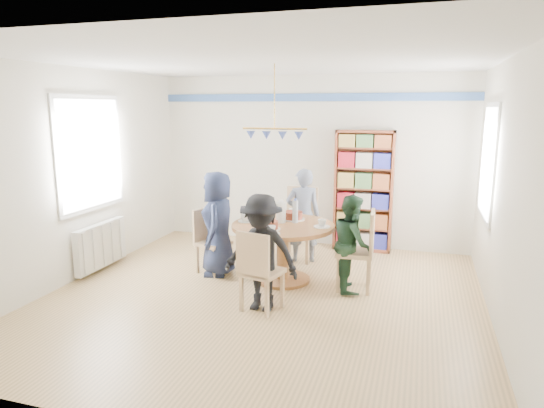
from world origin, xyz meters
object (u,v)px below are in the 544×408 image
at_px(dining_table, 283,239).
at_px(person_far, 303,215).
at_px(chair_right, 362,247).
at_px(person_near, 261,253).
at_px(chair_far, 300,220).
at_px(bookshelf, 364,192).
at_px(radiator, 101,245).
at_px(person_left, 218,224).
at_px(chair_left, 209,237).
at_px(chair_near, 258,268).
at_px(person_right, 352,243).

xyz_separation_m(dining_table, person_far, (0.05, 0.88, 0.12)).
distance_m(chair_right, person_near, 1.35).
bearing_deg(person_far, chair_far, -79.10).
bearing_deg(bookshelf, dining_table, -115.13).
bearing_deg(person_far, dining_table, 68.50).
xyz_separation_m(chair_far, person_far, (0.08, -0.14, 0.10)).
bearing_deg(radiator, chair_far, 28.74).
bearing_deg(chair_far, person_left, -130.10).
distance_m(chair_far, person_near, 1.96).
bearing_deg(chair_far, dining_table, -88.30).
height_order(radiator, person_far, person_far).
bearing_deg(radiator, person_near, -13.51).
distance_m(chair_left, chair_far, 1.41).
xyz_separation_m(dining_table, chair_right, (1.00, -0.01, -0.01)).
xyz_separation_m(chair_far, chair_near, (0.04, -2.03, -0.08)).
bearing_deg(dining_table, chair_left, 177.06).
bearing_deg(person_right, chair_far, 24.49).
height_order(chair_left, person_left, person_left).
distance_m(dining_table, person_right, 0.88).
relative_size(chair_far, bookshelf, 0.56).
relative_size(dining_table, chair_right, 1.32).
height_order(dining_table, chair_far, chair_far).
bearing_deg(person_near, chair_right, 47.55).
height_order(chair_right, chair_near, chair_right).
height_order(radiator, chair_right, chair_right).
relative_size(dining_table, chair_far, 1.24).
relative_size(person_left, person_near, 1.07).
relative_size(person_near, bookshelf, 0.70).
bearing_deg(chair_far, chair_near, -88.86).
distance_m(chair_far, person_left, 1.34).
height_order(dining_table, person_far, person_far).
bearing_deg(dining_table, person_right, -3.20).
bearing_deg(radiator, person_right, 4.75).
xyz_separation_m(chair_left, person_near, (1.07, -0.99, 0.17)).
height_order(person_right, person_far, person_far).
height_order(chair_near, person_right, person_right).
bearing_deg(bookshelf, chair_left, -138.21).
xyz_separation_m(chair_left, chair_near, (1.06, -1.07, 0.03)).
bearing_deg(chair_right, chair_left, 178.25).
bearing_deg(chair_right, person_far, 136.79).
relative_size(radiator, chair_right, 1.01).
relative_size(radiator, chair_far, 0.95).
xyz_separation_m(chair_far, person_right, (0.91, -1.07, 0.01)).
distance_m(chair_right, chair_near, 1.41).
bearing_deg(chair_near, bookshelf, 73.78).
distance_m(dining_table, person_far, 0.89).
relative_size(dining_table, person_right, 1.10).
height_order(chair_near, person_near, person_near).
relative_size(chair_near, bookshelf, 0.49).
xyz_separation_m(radiator, chair_near, (2.50, -0.68, 0.15)).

